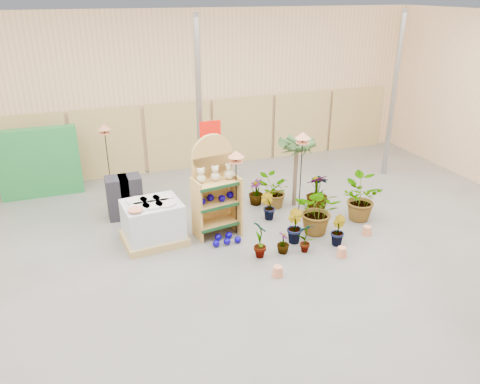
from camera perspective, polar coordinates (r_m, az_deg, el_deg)
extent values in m
cube|color=#5A5954|center=(9.10, 1.47, -9.92)|extent=(15.00, 12.00, 0.10)
cube|color=white|center=(7.60, 1.85, 20.38)|extent=(15.00, 12.00, 0.10)
cube|color=tan|center=(13.67, -7.88, 11.89)|extent=(15.00, 0.10, 4.50)
cylinder|color=gray|center=(13.70, 18.22, 10.97)|extent=(0.14, 0.14, 4.50)
cylinder|color=gray|center=(11.25, -4.98, 9.50)|extent=(0.14, 0.14, 4.50)
cube|color=#A68A4F|center=(13.62, -24.13, 4.53)|extent=(1.90, 0.06, 2.00)
cube|color=#A68A4F|center=(13.59, -15.74, 5.70)|extent=(1.90, 0.06, 2.00)
cube|color=#A68A4F|center=(13.85, -7.47, 6.72)|extent=(1.90, 0.06, 2.00)
cube|color=#A68A4F|center=(14.39, 0.36, 7.57)|extent=(1.90, 0.06, 2.00)
cube|color=#A68A4F|center=(15.18, 7.54, 8.21)|extent=(1.90, 0.06, 2.00)
cube|color=#A68A4F|center=(16.17, 13.93, 8.68)|extent=(1.90, 0.06, 2.00)
cube|color=#B78C44|center=(10.16, -3.31, -0.21)|extent=(0.93, 0.23, 1.76)
cylinder|color=#B78C44|center=(9.84, -3.42, 4.48)|extent=(0.93, 0.23, 0.93)
cube|color=#B78C44|center=(10.18, -2.79, -3.71)|extent=(0.96, 0.65, 0.04)
cube|color=#0F3819|center=(9.96, -2.35, -4.36)|extent=(0.88, 0.17, 0.06)
cube|color=#B78C44|center=(9.97, -2.84, -1.34)|extent=(0.96, 0.65, 0.04)
cube|color=#0F3819|center=(9.75, -2.39, -1.94)|extent=(0.88, 0.17, 0.06)
cube|color=#B78C44|center=(9.79, -2.90, 1.13)|extent=(0.96, 0.65, 0.04)
cube|color=#0F3819|center=(9.56, -2.44, 0.58)|extent=(0.88, 0.17, 0.06)
cube|color=#B78C44|center=(9.91, -5.29, -2.25)|extent=(0.12, 0.52, 1.34)
cube|color=#B78C44|center=(10.14, -0.43, -1.51)|extent=(0.12, 0.52, 1.34)
sphere|color=beige|center=(9.72, -4.77, 1.64)|extent=(0.19, 0.19, 0.19)
sphere|color=beige|center=(9.66, -4.80, 2.49)|extent=(0.14, 0.14, 0.14)
sphere|color=beige|center=(9.80, -3.02, 1.90)|extent=(0.20, 0.20, 0.20)
sphere|color=beige|center=(9.74, -3.04, 2.78)|extent=(0.14, 0.14, 0.14)
sphere|color=beige|center=(9.88, -1.30, 2.16)|extent=(0.21, 0.21, 0.21)
sphere|color=beige|center=(9.82, -1.31, 3.06)|extent=(0.14, 0.14, 0.14)
sphere|color=#08007E|center=(9.83, -4.66, -1.15)|extent=(0.16, 0.16, 0.16)
sphere|color=#08007E|center=(9.99, -3.63, -0.69)|extent=(0.16, 0.16, 0.16)
sphere|color=#08007E|center=(9.94, -2.21, -0.79)|extent=(0.16, 0.16, 0.16)
sphere|color=#08007E|center=(10.11, -1.24, -0.34)|extent=(0.16, 0.16, 0.16)
sphere|color=#08007E|center=(9.84, -2.92, -6.30)|extent=(0.15, 0.15, 0.15)
sphere|color=#08007E|center=(10.07, -2.67, -5.54)|extent=(0.15, 0.15, 0.15)
sphere|color=#08007E|center=(9.90, -1.59, -6.07)|extent=(0.15, 0.15, 0.15)
sphere|color=#08007E|center=(10.13, -1.37, -5.32)|extent=(0.15, 0.15, 0.15)
sphere|color=#08007E|center=(9.97, -0.27, -5.84)|extent=(0.15, 0.15, 0.15)
cube|color=#A68A4F|center=(10.19, -10.41, -5.53)|extent=(1.37, 1.18, 0.16)
cube|color=silver|center=(9.99, -10.60, -3.26)|extent=(1.25, 1.06, 0.74)
cylinder|color=beige|center=(9.64, -12.15, -1.81)|extent=(0.42, 0.42, 0.04)
cylinder|color=beige|center=(9.67, -10.60, -1.59)|extent=(0.42, 0.42, 0.04)
cylinder|color=beige|center=(9.71, -9.06, -1.37)|extent=(0.42, 0.42, 0.04)
cylinder|color=beige|center=(9.93, -12.43, -1.06)|extent=(0.42, 0.42, 0.04)
cylinder|color=beige|center=(9.96, -10.92, -0.85)|extent=(0.42, 0.42, 0.04)
cylinder|color=beige|center=(10.00, -9.43, -0.64)|extent=(0.42, 0.42, 0.04)
cube|color=black|center=(11.36, -13.01, -1.63)|extent=(0.50, 0.50, 0.50)
cube|color=black|center=(11.16, -13.24, 0.69)|extent=(0.50, 0.50, 0.50)
cube|color=black|center=(11.33, -14.51, -1.84)|extent=(0.50, 0.50, 0.50)
cube|color=black|center=(11.14, -14.77, 0.48)|extent=(0.50, 0.50, 0.50)
cube|color=#1F7633|center=(12.95, -23.31, 3.28)|extent=(2.00, 0.30, 1.80)
cylinder|color=gray|center=(11.16, -3.60, 3.23)|extent=(0.05, 0.05, 2.20)
cube|color=red|center=(10.84, -3.66, 7.62)|extent=(0.50, 0.03, 0.40)
cylinder|color=black|center=(10.02, -0.48, -0.78)|extent=(0.02, 0.02, 1.68)
cylinder|color=#D17D56|center=(9.70, -0.49, 3.74)|extent=(0.30, 0.30, 0.02)
cone|color=#D17D56|center=(9.65, -0.50, 4.69)|extent=(0.34, 0.34, 0.14)
cylinder|color=black|center=(10.69, 7.36, 1.19)|extent=(0.02, 0.02, 1.87)
cylinder|color=#D17D56|center=(10.37, 7.63, 5.97)|extent=(0.30, 0.30, 0.02)
cone|color=#D17D56|center=(10.32, 7.68, 6.87)|extent=(0.34, 0.34, 0.14)
cylinder|color=black|center=(12.68, -15.77, 3.45)|extent=(0.02, 0.02, 1.59)
cylinder|color=#D17D56|center=(12.44, -16.17, 6.89)|extent=(0.30, 0.30, 0.02)
cone|color=#D17D56|center=(12.40, -16.26, 7.64)|extent=(0.34, 0.34, 0.14)
cylinder|color=brown|center=(11.49, 6.73, 1.77)|extent=(0.10, 0.10, 1.47)
imported|color=#294720|center=(9.31, 2.55, -5.74)|extent=(0.38, 0.49, 0.83)
imported|color=#294720|center=(9.95, 6.59, -4.16)|extent=(0.36, 0.43, 0.73)
imported|color=#294720|center=(10.30, 9.55, -2.21)|extent=(1.30, 1.28, 1.10)
imported|color=#294720|center=(11.33, 9.37, -0.11)|extent=(0.58, 0.58, 0.96)
imported|color=#294720|center=(11.78, 9.64, 0.40)|extent=(0.50, 0.50, 0.81)
imported|color=#294720|center=(10.89, 3.42, -1.78)|extent=(0.44, 0.45, 0.63)
imported|color=#294720|center=(11.43, 4.16, 0.06)|extent=(0.87, 0.79, 0.85)
imported|color=#294720|center=(9.59, 5.29, -6.17)|extent=(0.30, 0.30, 0.46)
imported|color=#294720|center=(9.63, 8.02, -5.46)|extent=(0.36, 0.25, 0.67)
imported|color=#294720|center=(10.02, 11.77, -4.60)|extent=(0.39, 0.43, 0.64)
imported|color=#294720|center=(11.12, 14.26, -0.76)|extent=(1.07, 1.15, 1.05)
imported|color=#294720|center=(11.61, 1.96, 0.03)|extent=(0.39, 0.39, 0.67)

